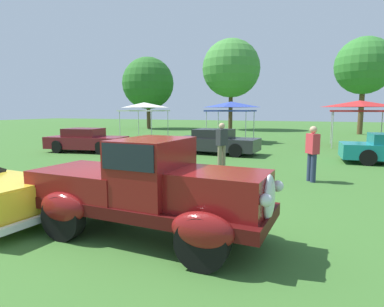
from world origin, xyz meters
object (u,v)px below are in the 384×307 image
object	(u,v)px
show_car_burgundy	(86,140)
spectator_between_cars	(222,144)
canopy_tent_center_field	(231,106)
canopy_tent_right_field	(360,105)
show_car_charcoal	(216,142)
canopy_tent_left_field	(144,106)
spectator_by_row	(312,152)
feature_pickup_truck	(149,188)

from	to	relation	value
show_car_burgundy	spectator_between_cars	distance (m)	8.12
canopy_tent_center_field	canopy_tent_right_field	bearing A→B (deg)	0.08
show_car_burgundy	canopy_tent_center_field	distance (m)	9.84
show_car_charcoal	canopy_tent_left_field	world-z (taller)	canopy_tent_left_field
canopy_tent_left_field	canopy_tent_center_field	xyz separation A→B (m)	(6.62, 0.07, -0.00)
show_car_charcoal	canopy_tent_right_field	distance (m)	9.34
show_car_charcoal	spectator_between_cars	xyz separation A→B (m)	(1.40, -3.74, 0.31)
spectator_by_row	canopy_tent_right_field	bearing A→B (deg)	78.70
canopy_tent_left_field	canopy_tent_right_field	bearing A→B (deg)	0.33
show_car_charcoal	spectator_by_row	size ratio (longest dim) A/B	2.46
show_car_burgundy	spectator_by_row	bearing A→B (deg)	-15.93
show_car_burgundy	canopy_tent_left_field	world-z (taller)	canopy_tent_left_field
feature_pickup_truck	spectator_by_row	size ratio (longest dim) A/B	2.58
show_car_charcoal	show_car_burgundy	bearing A→B (deg)	-164.60
spectator_between_cars	canopy_tent_left_field	xyz separation A→B (m)	(-8.91, 9.78, 1.51)
show_car_burgundy	show_car_charcoal	xyz separation A→B (m)	(6.47, 1.78, 0.00)
show_car_charcoal	spectator_by_row	distance (m)	6.76
canopy_tent_left_field	canopy_tent_right_field	xyz separation A→B (m)	(14.32, 0.08, 0.00)
spectator_by_row	canopy_tent_center_field	size ratio (longest dim) A/B	0.58
feature_pickup_truck	canopy_tent_left_field	xyz separation A→B (m)	(-9.66, 16.64, 1.56)
feature_pickup_truck	show_car_burgundy	size ratio (longest dim) A/B	1.04
feature_pickup_truck	canopy_tent_right_field	distance (m)	17.43
feature_pickup_truck	spectator_between_cars	size ratio (longest dim) A/B	2.58
spectator_by_row	canopy_tent_left_field	xyz separation A→B (m)	(-12.11, 10.98, 1.51)
show_car_charcoal	canopy_tent_left_field	distance (m)	9.80
spectator_by_row	canopy_tent_left_field	distance (m)	16.41
canopy_tent_left_field	feature_pickup_truck	bearing A→B (deg)	-59.86
spectator_between_cars	canopy_tent_left_field	size ratio (longest dim) A/B	0.58
show_car_burgundy	canopy_tent_center_field	xyz separation A→B (m)	(5.58, 7.89, 1.82)
show_car_burgundy	spectator_between_cars	size ratio (longest dim) A/B	2.49
spectator_between_cars	spectator_by_row	distance (m)	3.41
canopy_tent_right_field	spectator_between_cars	bearing A→B (deg)	-118.73
show_car_charcoal	spectator_by_row	bearing A→B (deg)	-47.03
show_car_burgundy	canopy_tent_left_field	distance (m)	8.10
feature_pickup_truck	canopy_tent_left_field	world-z (taller)	canopy_tent_left_field
show_car_charcoal	canopy_tent_left_field	size ratio (longest dim) A/B	1.43
spectator_by_row	spectator_between_cars	bearing A→B (deg)	159.47
show_car_burgundy	show_car_charcoal	world-z (taller)	same
spectator_by_row	canopy_tent_center_field	xyz separation A→B (m)	(-5.49, 11.05, 1.51)
show_car_charcoal	spectator_between_cars	world-z (taller)	spectator_between_cars
feature_pickup_truck	show_car_charcoal	xyz separation A→B (m)	(-2.15, 10.60, -0.27)
canopy_tent_left_field	canopy_tent_center_field	size ratio (longest dim) A/B	1.00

